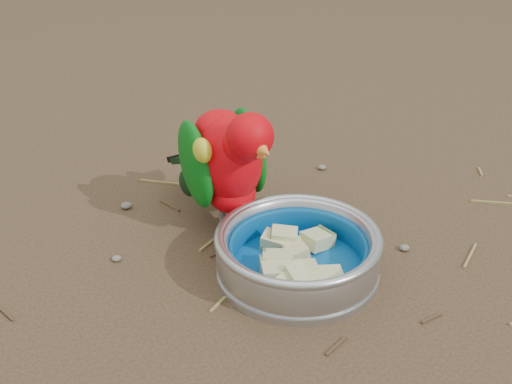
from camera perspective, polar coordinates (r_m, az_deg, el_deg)
name	(u,v)px	position (r m, az deg, el deg)	size (l,w,h in m)	color
ground	(337,305)	(0.87, 6.49, -8.95)	(60.00, 60.00, 0.00)	#483424
food_bowl	(297,270)	(0.91, 3.33, -6.24)	(0.21, 0.21, 0.02)	#B2B2BA
bowl_wall	(298,250)	(0.89, 3.39, -4.66)	(0.21, 0.21, 0.04)	#B2B2BA
fruit_wedges	(298,255)	(0.89, 3.37, -5.04)	(0.12, 0.12, 0.03)	beige
lory_parrot	(228,170)	(0.95, -2.23, 1.79)	(0.11, 0.23, 0.19)	red
ground_debris	(301,275)	(0.91, 3.61, -6.67)	(0.90, 0.80, 0.01)	olive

